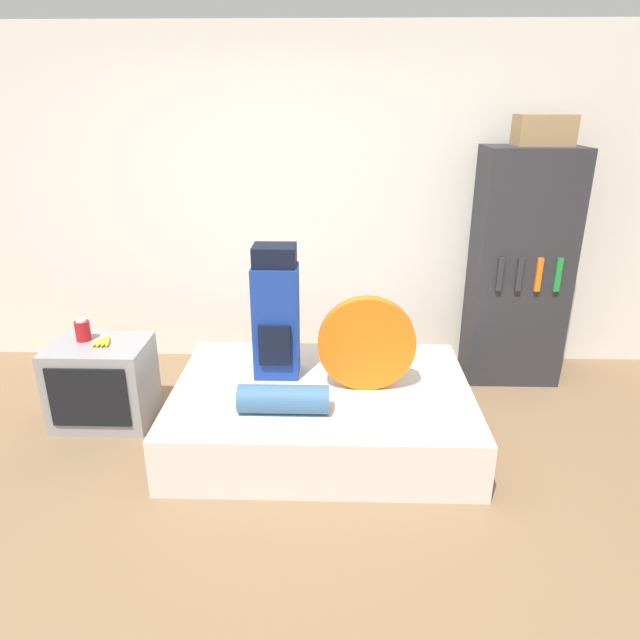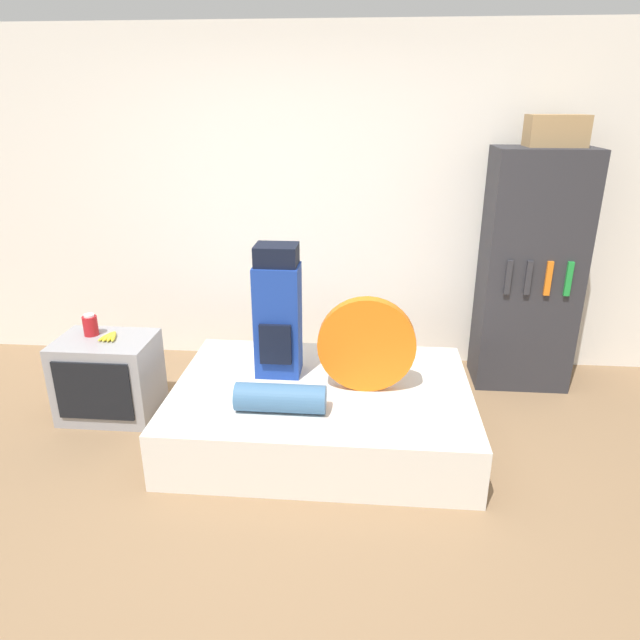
# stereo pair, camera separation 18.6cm
# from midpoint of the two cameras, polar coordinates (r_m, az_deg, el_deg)

# --- Properties ---
(ground_plane) EXTENTS (16.00, 16.00, 0.00)m
(ground_plane) POSITION_cam_midpoint_polar(r_m,az_deg,el_deg) (3.19, -5.25, -19.40)
(ground_plane) COLOR #846647
(wall_back) EXTENTS (8.00, 0.05, 2.60)m
(wall_back) POSITION_cam_midpoint_polar(r_m,az_deg,el_deg) (4.57, -2.76, 11.51)
(wall_back) COLOR white
(wall_back) RESTS_ON ground_plane
(bed) EXTENTS (1.88, 1.35, 0.36)m
(bed) POSITION_cam_midpoint_polar(r_m,az_deg,el_deg) (3.75, -1.23, -9.05)
(bed) COLOR silver
(bed) RESTS_ON ground_plane
(backpack) EXTENTS (0.29, 0.26, 0.87)m
(backpack) POSITION_cam_midpoint_polar(r_m,az_deg,el_deg) (3.67, -5.88, 0.57)
(backpack) COLOR navy
(backpack) RESTS_ON bed
(tent_bag) EXTENTS (0.60, 0.08, 0.60)m
(tent_bag) POSITION_cam_midpoint_polar(r_m,az_deg,el_deg) (3.51, 3.17, -2.40)
(tent_bag) COLOR orange
(tent_bag) RESTS_ON bed
(sleeping_roll) EXTENTS (0.53, 0.17, 0.17)m
(sleeping_roll) POSITION_cam_midpoint_polar(r_m,az_deg,el_deg) (3.35, -5.28, -7.90)
(sleeping_roll) COLOR #3D668E
(sleeping_roll) RESTS_ON bed
(television) EXTENTS (0.64, 0.47, 0.57)m
(television) POSITION_cam_midpoint_polar(r_m,az_deg,el_deg) (4.17, -22.13, -5.86)
(television) COLOR #939399
(television) RESTS_ON ground_plane
(canister) EXTENTS (0.10, 0.10, 0.15)m
(canister) POSITION_cam_midpoint_polar(r_m,az_deg,el_deg) (4.14, -23.85, -0.95)
(canister) COLOR #B2191E
(canister) RESTS_ON television
(banana_bunch) EXTENTS (0.12, 0.17, 0.03)m
(banana_bunch) POSITION_cam_midpoint_polar(r_m,az_deg,el_deg) (4.05, -22.05, -1.99)
(banana_bunch) COLOR yellow
(banana_bunch) RESTS_ON television
(bookshelf) EXTENTS (0.69, 0.45, 1.77)m
(bookshelf) POSITION_cam_midpoint_polar(r_m,az_deg,el_deg) (4.51, 18.20, 4.89)
(bookshelf) COLOR #2D2D33
(bookshelf) RESTS_ON ground_plane
(cardboard_box) EXTENTS (0.39, 0.24, 0.21)m
(cardboard_box) POSITION_cam_midpoint_polar(r_m,az_deg,el_deg) (4.41, 20.32, 17.39)
(cardboard_box) COLOR #A88456
(cardboard_box) RESTS_ON bookshelf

